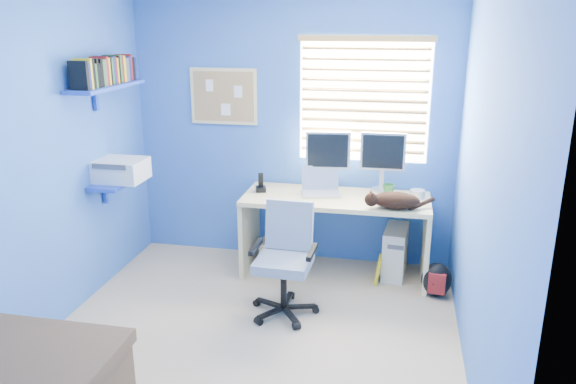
% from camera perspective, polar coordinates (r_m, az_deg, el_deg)
% --- Properties ---
extents(floor, '(3.00, 3.20, 0.00)m').
position_cam_1_polar(floor, '(4.23, -3.87, -14.89)').
color(floor, tan).
rests_on(floor, ground).
extents(wall_back, '(3.00, 0.01, 2.50)m').
position_cam_1_polar(wall_back, '(5.24, 0.45, 6.27)').
color(wall_back, '#395DBD').
rests_on(wall_back, ground).
extents(wall_front, '(3.00, 0.01, 2.50)m').
position_cam_1_polar(wall_front, '(2.32, -15.00, -8.96)').
color(wall_front, '#395DBD').
rests_on(wall_front, ground).
extents(wall_left, '(0.01, 3.20, 2.50)m').
position_cam_1_polar(wall_left, '(4.36, -23.62, 2.55)').
color(wall_left, '#395DBD').
rests_on(wall_left, ground).
extents(wall_right, '(0.01, 3.20, 2.50)m').
position_cam_1_polar(wall_right, '(3.63, 19.22, 0.27)').
color(wall_right, '#395DBD').
rests_on(wall_right, ground).
extents(desk, '(1.64, 0.65, 0.74)m').
position_cam_1_polar(desk, '(5.09, 4.80, -4.46)').
color(desk, '#E5CD86').
rests_on(desk, floor).
extents(laptop, '(0.38, 0.33, 0.22)m').
position_cam_1_polar(laptop, '(4.99, 3.40, 0.96)').
color(laptop, silver).
rests_on(laptop, desk).
extents(monitor_left, '(0.41, 0.17, 0.54)m').
position_cam_1_polar(monitor_left, '(5.11, 4.09, 3.18)').
color(monitor_left, silver).
rests_on(monitor_left, desk).
extents(monitor_right, '(0.40, 0.13, 0.54)m').
position_cam_1_polar(monitor_right, '(5.12, 9.57, 3.02)').
color(monitor_right, silver).
rests_on(monitor_right, desk).
extents(phone, '(0.12, 0.13, 0.17)m').
position_cam_1_polar(phone, '(5.09, -2.79, 1.00)').
color(phone, black).
rests_on(phone, desk).
extents(mug, '(0.10, 0.09, 0.10)m').
position_cam_1_polar(mug, '(5.06, 10.17, 0.22)').
color(mug, '#286E2E').
rests_on(mug, desk).
extents(cd_spindle, '(0.13, 0.13, 0.07)m').
position_cam_1_polar(cd_spindle, '(5.05, 13.00, -0.18)').
color(cd_spindle, silver).
rests_on(cd_spindle, desk).
extents(cat, '(0.43, 0.29, 0.14)m').
position_cam_1_polar(cat, '(4.71, 10.92, -0.85)').
color(cat, black).
rests_on(cat, desk).
extents(tower_pc, '(0.23, 0.46, 0.45)m').
position_cam_1_polar(tower_pc, '(5.21, 10.84, -5.93)').
color(tower_pc, beige).
rests_on(tower_pc, floor).
extents(drawer_boxes, '(0.35, 0.28, 0.27)m').
position_cam_1_polar(drawer_boxes, '(5.31, -0.75, -6.21)').
color(drawer_boxes, tan).
rests_on(drawer_boxes, floor).
extents(yellow_book, '(0.03, 0.17, 0.24)m').
position_cam_1_polar(yellow_book, '(5.07, 9.13, -7.81)').
color(yellow_book, yellow).
rests_on(yellow_book, floor).
extents(backpack, '(0.28, 0.23, 0.30)m').
position_cam_1_polar(backpack, '(4.93, 14.84, -8.60)').
color(backpack, black).
rests_on(backpack, floor).
extents(office_chair, '(0.52, 0.52, 0.88)m').
position_cam_1_polar(office_chair, '(4.46, -0.31, -8.28)').
color(office_chair, black).
rests_on(office_chair, floor).
extents(window_blinds, '(1.15, 0.05, 1.10)m').
position_cam_1_polar(window_blinds, '(5.08, 7.71, 9.20)').
color(window_blinds, white).
rests_on(window_blinds, ground).
extents(corkboard, '(0.64, 0.02, 0.52)m').
position_cam_1_polar(corkboard, '(5.33, -6.55, 9.62)').
color(corkboard, '#E5CD86').
rests_on(corkboard, ground).
extents(wall_shelves, '(0.42, 0.90, 1.05)m').
position_cam_1_polar(wall_shelves, '(4.87, -17.49, 6.83)').
color(wall_shelves, '#203FB4').
rests_on(wall_shelves, ground).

